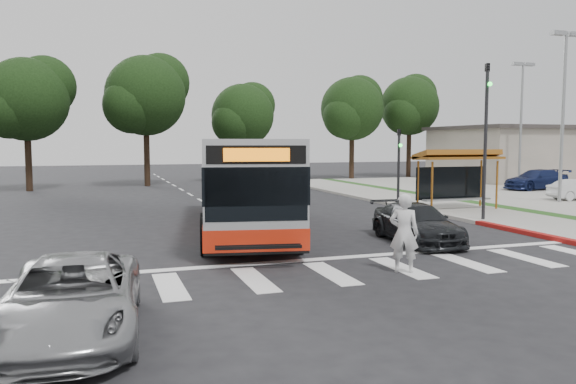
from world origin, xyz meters
name	(u,v)px	position (x,y,z in m)	size (l,w,h in m)	color
ground	(273,241)	(0.00, 0.00, 0.00)	(140.00, 140.00, 0.00)	black
sidewalk_east	(426,203)	(11.00, 8.00, 0.06)	(4.00, 40.00, 0.12)	gray
curb_east	(393,205)	(9.00, 8.00, 0.07)	(0.30, 40.00, 0.15)	#9E9991
curb_east_red	(533,234)	(9.00, -2.00, 0.08)	(0.32, 6.00, 0.15)	maroon
parking_lot	(573,194)	(23.00, 10.00, 0.05)	(18.00, 36.00, 0.10)	gray
commercial_building	(527,155)	(30.00, 22.00, 2.20)	(14.00, 10.00, 4.40)	#A89A8C
building_roof_cap	(528,128)	(30.00, 22.00, 4.55)	(14.60, 10.60, 0.30)	#383330
crosswalk_ladder	(331,273)	(0.00, -5.00, 0.01)	(18.00, 2.60, 0.01)	silver
bus_shelter	(457,162)	(10.80, 5.10, 2.35)	(4.20, 1.60, 2.86)	#905318
traffic_signal_ne_tall	(486,128)	(9.60, 1.49, 3.88)	(0.18, 0.37, 6.50)	black
traffic_signal_ne_short	(399,158)	(9.60, 8.49, 2.48)	(0.18, 0.37, 4.00)	black
lot_light_front	(564,93)	(18.00, 6.00, 5.91)	(1.90, 0.35, 9.01)	gray
lot_light_mid	(521,107)	(24.00, 16.00, 5.91)	(1.90, 0.35, 9.01)	gray
tree_ne_a	(353,108)	(16.08, 28.06, 6.39)	(6.16, 5.74, 9.30)	black
tree_ne_b	(410,105)	(23.08, 30.06, 6.92)	(6.16, 5.74, 10.02)	black
tree_north_a	(147,94)	(-1.92, 26.07, 6.92)	(6.60, 6.15, 10.17)	black
tree_north_b	(243,114)	(6.07, 28.06, 5.66)	(5.72, 5.33, 8.43)	black
tree_north_c	(27,98)	(-9.92, 24.06, 6.29)	(6.16, 5.74, 9.30)	black
transit_bus	(242,185)	(-0.35, 2.87, 1.69)	(2.83, 13.08, 3.38)	#A6A8AB
pedestrian	(404,233)	(1.79, -5.46, 1.01)	(0.73, 0.48, 2.01)	silver
dark_sedan	(416,223)	(4.41, -1.78, 0.63)	(1.78, 4.37, 1.27)	black
silver_suv_south	(71,298)	(-5.98, -7.85, 0.67)	(2.21, 4.80, 1.33)	#929497
parked_car_3	(536,180)	(22.79, 12.94, 0.79)	(1.93, 4.74, 1.37)	#141E49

